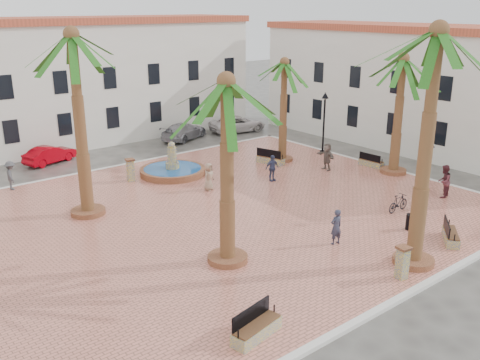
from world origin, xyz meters
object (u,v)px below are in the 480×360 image
at_px(bench_ne, 270,159).
at_px(pedestrian_east, 327,157).
at_px(cyclist_a, 336,227).
at_px(bench_e, 371,163).
at_px(pedestrian_fountain_a, 209,177).
at_px(palm_nw, 73,55).
at_px(lamppost_e, 324,112).
at_px(cyclist_b, 444,181).
at_px(car_red, 50,154).
at_px(bollard_n, 130,170).
at_px(litter_bin, 410,222).
at_px(palm_sw, 226,105).
at_px(palm_s, 436,58).
at_px(bollard_se, 402,262).
at_px(palm_e, 402,73).
at_px(lamppost_s, 428,164).
at_px(fountain, 173,170).
at_px(pedestrian_north, 11,175).
at_px(car_silver, 184,131).
at_px(bench_se, 450,236).
at_px(bicycle_b, 398,203).
at_px(bollard_e, 421,180).
at_px(car_white, 238,124).
at_px(bench_s, 256,329).
at_px(palm_ne, 284,74).
at_px(pedestrian_fountain_b, 272,168).

distance_m(bench_ne, pedestrian_east, 3.89).
distance_m(cyclist_a, pedestrian_east, 11.45).
height_order(bench_e, cyclist_a, cyclist_a).
bearing_deg(pedestrian_fountain_a, palm_nw, 150.74).
xyz_separation_m(lamppost_e, cyclist_b, (-1.74, -10.63, -2.06)).
xyz_separation_m(pedestrian_east, car_red, (-13.24, 13.33, -0.42)).
bearing_deg(bollard_n, palm_nw, -141.18).
xyz_separation_m(litter_bin, pedestrian_fountain_a, (-4.13, 10.66, 0.43)).
relative_size(palm_nw, palm_sw, 1.19).
distance_m(palm_s, bollard_se, 7.83).
distance_m(lamppost_e, pedestrian_fountain_a, 11.51).
bearing_deg(palm_e, lamppost_s, -132.61).
bearing_deg(lamppost_s, fountain, 114.12).
relative_size(bollard_n, pedestrian_north, 0.82).
relative_size(lamppost_s, pedestrian_east, 2.27).
bearing_deg(bollard_se, car_silver, 75.93).
height_order(palm_e, bench_se, palm_e).
relative_size(palm_nw, lamppost_e, 2.12).
bearing_deg(bicycle_b, bollard_e, -74.59).
bearing_deg(car_white, bench_s, 151.81).
relative_size(palm_ne, car_red, 1.90).
height_order(bench_se, bollard_n, bollard_n).
distance_m(palm_nw, pedestrian_east, 17.06).
height_order(bicycle_b, pedestrian_north, pedestrian_north).
relative_size(bollard_se, car_white, 0.28).
distance_m(palm_s, cyclist_a, 8.32).
height_order(fountain, cyclist_a, fountain).
bearing_deg(bicycle_b, bench_ne, -4.60).
xyz_separation_m(pedestrian_east, car_white, (2.79, 12.71, -0.35)).
xyz_separation_m(palm_sw, cyclist_a, (4.79, -1.71, -5.77)).
height_order(pedestrian_east, car_white, pedestrian_east).
relative_size(bench_ne, cyclist_b, 1.11).
xyz_separation_m(cyclist_a, pedestrian_north, (-8.95, 16.81, 0.03)).
bearing_deg(bench_s, pedestrian_fountain_b, 35.23).
bearing_deg(lamppost_e, car_white, 90.53).
xyz_separation_m(bench_s, bollard_se, (6.97, -0.62, 0.41)).
xyz_separation_m(bollard_n, bicycle_b, (8.38, -13.25, -0.26)).
relative_size(lamppost_e, car_white, 0.90).
relative_size(litter_bin, pedestrian_fountain_a, 0.47).
bearing_deg(bench_se, pedestrian_east, 32.45).
bearing_deg(bollard_n, pedestrian_east, -27.92).
xyz_separation_m(bollard_e, pedestrian_east, (-0.93, 6.36, 0.16)).
xyz_separation_m(fountain, car_red, (-4.91, 7.88, 0.17)).
relative_size(bench_se, car_silver, 0.39).
bearing_deg(cyclist_b, cyclist_a, -12.14).
distance_m(bench_e, pedestrian_fountain_a, 11.57).
distance_m(bench_s, litter_bin, 11.55).
distance_m(litter_bin, bicycle_b, 2.32).
relative_size(fountain, bollard_se, 3.03).
bearing_deg(litter_bin, pedestrian_north, 125.80).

